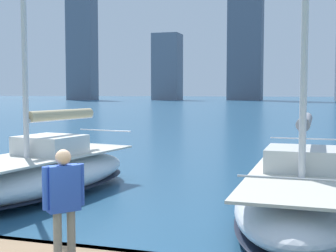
# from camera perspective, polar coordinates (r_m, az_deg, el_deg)

# --- Properties ---
(city_skyline) EXTENTS (163.49, 20.99, 53.23)m
(city_skyline) POSITION_cam_1_polar(r_m,az_deg,el_deg) (168.65, 16.13, 10.40)
(city_skyline) COLOR slate
(city_skyline) RESTS_ON ground
(sailboat_grey) EXTENTS (3.09, 7.69, 12.71)m
(sailboat_grey) POSITION_cam_1_polar(r_m,az_deg,el_deg) (11.66, 16.04, -7.89)
(sailboat_grey) COLOR white
(sailboat_grey) RESTS_ON ground
(sailboat_tan) EXTENTS (4.13, 7.99, 10.15)m
(sailboat_tan) POSITION_cam_1_polar(r_m,az_deg,el_deg) (14.61, -15.16, -5.48)
(sailboat_tan) COLOR silver
(sailboat_tan) RESTS_ON ground
(person_blue_shirt) EXTENTS (0.44, 0.50, 1.69)m
(person_blue_shirt) POSITION_cam_1_polar(r_m,az_deg,el_deg) (6.90, -12.58, -8.35)
(person_blue_shirt) COLOR gray
(person_blue_shirt) RESTS_ON dock_pier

